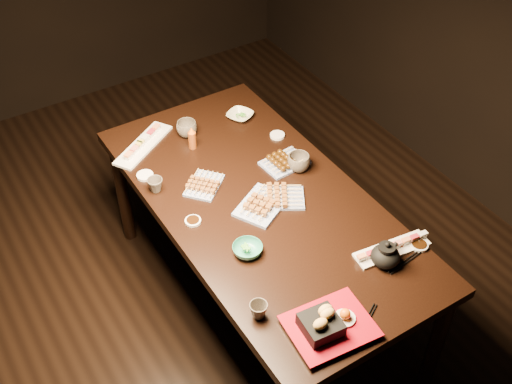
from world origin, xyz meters
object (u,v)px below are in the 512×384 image
at_px(sushi_platter_near, 392,247).
at_px(edamame_bowl_green, 248,250).
at_px(yakitori_plate_center, 262,202).
at_px(teacup_mid_right, 299,163).
at_px(teacup_near_left, 259,310).
at_px(teapot, 386,254).
at_px(condiment_bottle, 192,138).
at_px(sushi_platter_far, 143,142).
at_px(dining_table, 261,256).
at_px(yakitori_plate_right, 281,195).
at_px(teacup_far_right, 187,129).
at_px(yakitori_plate_left, 204,183).
at_px(tempura_tray, 331,320).
at_px(edamame_bowl_cream, 240,116).
at_px(teacup_far_left, 155,185).

bearing_deg(sushi_platter_near, edamame_bowl_green, 156.45).
distance_m(yakitori_plate_center, teacup_mid_right, 0.32).
bearing_deg(teacup_near_left, yakitori_plate_center, 56.31).
height_order(sushi_platter_near, teacup_mid_right, teacup_mid_right).
height_order(teapot, condiment_bottle, condiment_bottle).
bearing_deg(sushi_platter_far, dining_table, 81.24).
relative_size(yakitori_plate_right, condiment_bottle, 1.71).
height_order(sushi_platter_far, teapot, teapot).
height_order(sushi_platter_far, condiment_bottle, condiment_bottle).
bearing_deg(teacup_far_right, teacup_mid_right, -58.19).
xyz_separation_m(teacup_near_left, teapot, (0.59, -0.05, 0.03)).
distance_m(yakitori_plate_left, teacup_far_right, 0.42).
relative_size(tempura_tray, teapot, 2.23).
distance_m(sushi_platter_near, sushi_platter_far, 1.36).
xyz_separation_m(edamame_bowl_green, teacup_far_right, (0.17, 0.87, 0.02)).
bearing_deg(tempura_tray, teacup_far_right, 91.11).
bearing_deg(yakitori_plate_left, edamame_bowl_cream, 1.33).
height_order(yakitori_plate_right, teacup_far_left, teacup_far_left).
height_order(teacup_mid_right, teacup_far_right, teacup_mid_right).
relative_size(yakitori_plate_right, yakitori_plate_left, 1.09).
relative_size(yakitori_plate_center, teacup_near_left, 3.36).
relative_size(yakitori_plate_right, tempura_tray, 0.66).
height_order(edamame_bowl_cream, teacup_far_right, teacup_far_right).
relative_size(dining_table, teacup_far_right, 17.10).
bearing_deg(condiment_bottle, teacup_near_left, -104.69).
relative_size(teacup_near_left, teacup_mid_right, 0.67).
xyz_separation_m(sushi_platter_near, teapot, (-0.08, -0.04, 0.04)).
height_order(yakitori_plate_center, teacup_mid_right, teacup_mid_right).
distance_m(edamame_bowl_cream, condiment_bottle, 0.35).
height_order(teacup_mid_right, condiment_bottle, condiment_bottle).
relative_size(yakitori_plate_left, teacup_far_right, 1.85).
xyz_separation_m(yakitori_plate_center, edamame_bowl_cream, (0.27, 0.65, -0.01)).
relative_size(yakitori_plate_right, teacup_far_left, 2.88).
height_order(edamame_bowl_green, tempura_tray, tempura_tray).
xyz_separation_m(sushi_platter_far, yakitori_plate_right, (0.37, -0.71, 0.00)).
height_order(edamame_bowl_cream, teapot, teapot).
bearing_deg(teacup_mid_right, teapot, -93.97).
relative_size(sushi_platter_far, teacup_far_right, 3.71).
height_order(sushi_platter_far, teacup_far_left, teacup_far_left).
height_order(edamame_bowl_green, teapot, teapot).
bearing_deg(dining_table, teacup_mid_right, 15.55).
distance_m(edamame_bowl_green, teacup_far_right, 0.89).
xyz_separation_m(sushi_platter_far, edamame_bowl_cream, (0.54, -0.05, -0.01)).
relative_size(sushi_platter_far, tempura_tray, 1.22).
distance_m(teacup_far_right, condiment_bottle, 0.11).
bearing_deg(tempura_tray, condiment_bottle, 91.80).
bearing_deg(teapot, dining_table, 95.57).
xyz_separation_m(edamame_bowl_green, tempura_tray, (0.06, -0.50, 0.04)).
bearing_deg(teacup_far_right, teapot, -77.00).
height_order(teacup_mid_right, teacup_far_left, teacup_mid_right).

